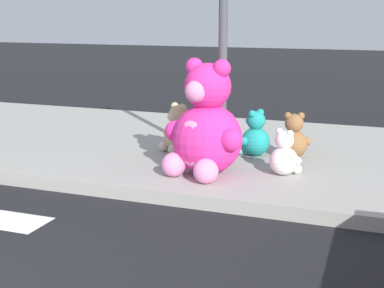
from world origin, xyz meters
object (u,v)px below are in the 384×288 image
at_px(plush_teal, 254,137).
at_px(plush_brown, 293,139).
at_px(plush_tan, 178,132).
at_px(sign_pole, 223,26).
at_px(plush_white, 285,156).
at_px(plush_pink_large, 205,129).

height_order(plush_teal, plush_brown, plush_teal).
bearing_deg(plush_tan, plush_teal, 8.41).
xyz_separation_m(sign_pole, plush_teal, (0.31, 0.47, -1.45)).
relative_size(plush_white, plush_brown, 0.90).
distance_m(plush_white, plush_brown, 0.83).
bearing_deg(plush_teal, plush_brown, 7.84).
xyz_separation_m(plush_teal, plush_brown, (0.50, 0.07, -0.01)).
relative_size(plush_pink_large, plush_teal, 2.18).
bearing_deg(plush_teal, plush_white, -53.74).
bearing_deg(plush_tan, plush_pink_large, -51.70).
relative_size(plush_pink_large, plush_brown, 2.23).
height_order(plush_tan, plush_brown, plush_tan).
bearing_deg(plush_pink_large, plush_white, 18.70).
relative_size(plush_white, plush_teal, 0.88).
bearing_deg(plush_white, sign_pole, 161.43).
distance_m(plush_pink_large, plush_white, 0.98).
xyz_separation_m(plush_white, plush_teal, (-0.55, 0.76, 0.03)).
bearing_deg(sign_pole, plush_pink_large, -91.67).
relative_size(plush_pink_large, plush_tan, 2.02).
distance_m(plush_teal, plush_brown, 0.51).
relative_size(sign_pole, plush_brown, 5.28).
distance_m(plush_tan, plush_brown, 1.56).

